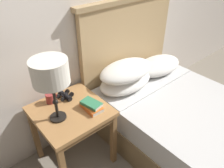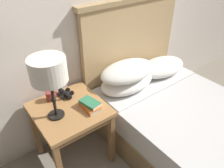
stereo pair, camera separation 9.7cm
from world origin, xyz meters
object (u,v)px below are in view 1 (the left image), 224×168
(nightstand, at_px, (71,117))
(book_on_nightstand, at_px, (91,107))
(bed, at_px, (188,124))
(book_stacked_on_top, at_px, (91,104))
(table_lamp, at_px, (50,73))
(coffee_mug, at_px, (50,98))
(binoculars_pair, at_px, (65,95))

(nightstand, xyz_separation_m, book_on_nightstand, (0.14, -0.11, 0.10))
(bed, distance_m, book_stacked_on_top, 0.98)
(bed, relative_size, book_stacked_on_top, 10.70)
(table_lamp, relative_size, book_on_nightstand, 2.57)
(nightstand, xyz_separation_m, coffee_mug, (-0.07, 0.19, 0.13))
(book_on_nightstand, bearing_deg, table_lamp, 162.31)
(bed, relative_size, book_on_nightstand, 10.13)
(coffee_mug, bearing_deg, binoculars_pair, -9.95)
(bed, distance_m, table_lamp, 1.38)
(book_on_nightstand, bearing_deg, book_stacked_on_top, 52.46)
(nightstand, relative_size, table_lamp, 1.21)
(nightstand, height_order, binoculars_pair, binoculars_pair)
(nightstand, xyz_separation_m, book_stacked_on_top, (0.14, -0.10, 0.13))
(book_stacked_on_top, relative_size, coffee_mug, 1.83)
(nightstand, relative_size, book_stacked_on_top, 3.28)
(binoculars_pair, bearing_deg, book_on_nightstand, -73.03)
(coffee_mug, bearing_deg, nightstand, -70.11)
(binoculars_pair, bearing_deg, book_stacked_on_top, -72.03)
(table_lamp, xyz_separation_m, book_on_nightstand, (0.26, -0.08, -0.39))
(table_lamp, bearing_deg, book_on_nightstand, -17.69)
(book_stacked_on_top, xyz_separation_m, binoculars_pair, (-0.09, 0.27, -0.03))
(table_lamp, distance_m, binoculars_pair, 0.47)
(nightstand, distance_m, coffee_mug, 0.24)
(bed, xyz_separation_m, book_on_nightstand, (-0.77, 0.48, 0.32))
(book_on_nightstand, height_order, coffee_mug, coffee_mug)
(binoculars_pair, bearing_deg, coffee_mug, 170.05)
(nightstand, relative_size, binoculars_pair, 3.81)
(table_lamp, relative_size, coffee_mug, 4.96)
(book_on_nightstand, distance_m, coffee_mug, 0.37)
(nightstand, bearing_deg, book_stacked_on_top, -34.99)
(book_on_nightstand, distance_m, binoculars_pair, 0.29)
(nightstand, xyz_separation_m, bed, (0.91, -0.59, -0.22))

